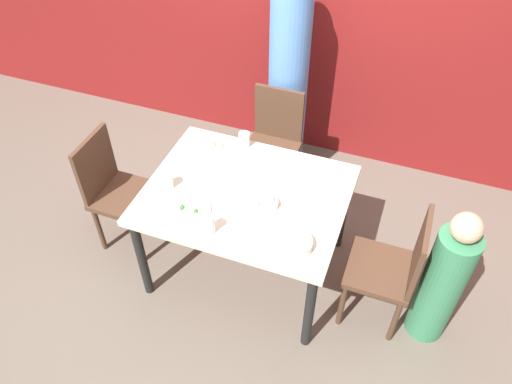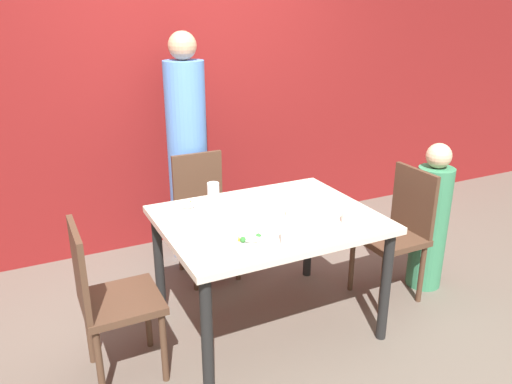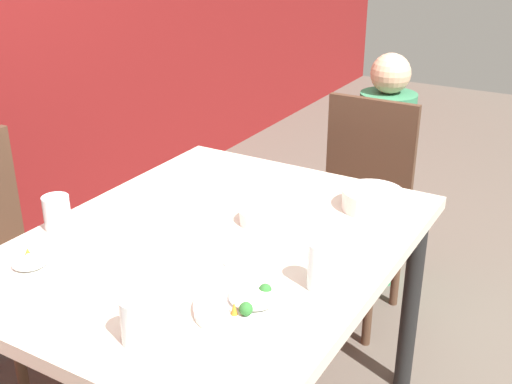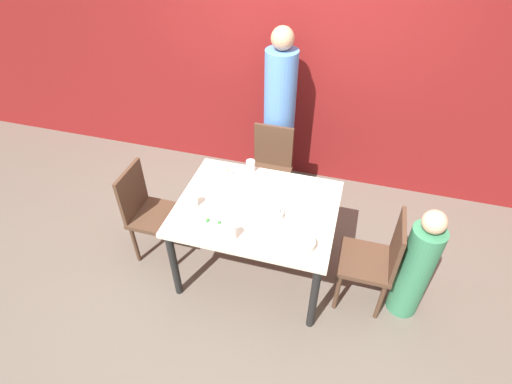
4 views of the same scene
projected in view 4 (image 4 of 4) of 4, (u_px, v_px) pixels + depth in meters
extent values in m
plane|color=#60564C|center=(257.00, 267.00, 3.59)|extent=(10.00, 10.00, 0.00)
cube|color=maroon|center=(300.00, 57.00, 3.82)|extent=(10.00, 0.06, 2.70)
cube|color=beige|center=(257.00, 208.00, 3.12)|extent=(1.24, 0.98, 0.04)
cylinder|color=black|center=(174.00, 265.00, 3.16)|extent=(0.06, 0.06, 0.71)
cylinder|color=black|center=(314.00, 298.00, 2.93)|extent=(0.06, 0.06, 0.71)
cylinder|color=black|center=(212.00, 196.00, 3.79)|extent=(0.06, 0.06, 0.71)
cylinder|color=black|center=(330.00, 219.00, 3.56)|extent=(0.06, 0.06, 0.71)
cube|color=#4C3323|center=(268.00, 176.00, 3.88)|extent=(0.40, 0.40, 0.04)
cube|color=#4C3323|center=(274.00, 146.00, 3.86)|extent=(0.38, 0.03, 0.44)
cylinder|color=#4C3323|center=(247.00, 202.00, 3.94)|extent=(0.04, 0.04, 0.42)
cylinder|color=#4C3323|center=(280.00, 208.00, 3.87)|extent=(0.04, 0.04, 0.42)
cylinder|color=#4C3323|center=(257.00, 182.00, 4.18)|extent=(0.04, 0.04, 0.42)
cylinder|color=#4C3323|center=(287.00, 187.00, 4.11)|extent=(0.04, 0.04, 0.42)
cube|color=#4C3323|center=(365.00, 261.00, 3.07)|extent=(0.40, 0.40, 0.04)
cube|color=#4C3323|center=(397.00, 245.00, 2.88)|extent=(0.03, 0.38, 0.44)
cylinder|color=#4C3323|center=(342.00, 260.00, 3.38)|extent=(0.04, 0.04, 0.42)
cylinder|color=#4C3323|center=(337.00, 292.00, 3.14)|extent=(0.04, 0.04, 0.42)
cylinder|color=#4C3323|center=(382.00, 269.00, 3.31)|extent=(0.04, 0.04, 0.42)
cylinder|color=#4C3323|center=(380.00, 301.00, 3.07)|extent=(0.04, 0.04, 0.42)
cube|color=#4C3323|center=(156.00, 216.00, 3.45)|extent=(0.40, 0.40, 0.04)
cube|color=#4C3323|center=(132.00, 191.00, 3.34)|extent=(0.03, 0.38, 0.44)
cylinder|color=#4C3323|center=(169.00, 252.00, 3.45)|extent=(0.04, 0.04, 0.42)
cylinder|color=#4C3323|center=(185.00, 226.00, 3.69)|extent=(0.04, 0.04, 0.42)
cylinder|color=#4C3323|center=(135.00, 244.00, 3.52)|extent=(0.04, 0.04, 0.42)
cylinder|color=#4C3323|center=(153.00, 219.00, 3.76)|extent=(0.04, 0.04, 0.42)
cylinder|color=#5184D1|center=(279.00, 127.00, 3.95)|extent=(0.30, 0.30, 1.54)
sphere|color=tan|center=(283.00, 38.00, 3.38)|extent=(0.20, 0.20, 0.20)
cylinder|color=#387F56|center=(414.00, 272.00, 3.00)|extent=(0.24, 0.24, 0.89)
sphere|color=#DBAD89|center=(435.00, 222.00, 2.66)|extent=(0.17, 0.17, 0.17)
cylinder|color=silver|center=(302.00, 243.00, 2.77)|extent=(0.19, 0.19, 0.06)
cylinder|color=#BC5123|center=(302.00, 241.00, 2.75)|extent=(0.17, 0.17, 0.01)
cylinder|color=white|center=(214.00, 222.00, 2.96)|extent=(0.25, 0.25, 0.02)
ellipsoid|color=white|center=(216.00, 221.00, 2.94)|extent=(0.12, 0.12, 0.02)
sphere|color=#2D702D|center=(208.00, 221.00, 2.94)|extent=(0.03, 0.03, 0.03)
cone|color=orange|center=(208.00, 218.00, 2.96)|extent=(0.02, 0.02, 0.03)
sphere|color=#2D702D|center=(219.00, 223.00, 2.92)|extent=(0.03, 0.03, 0.03)
cylinder|color=white|center=(221.00, 172.00, 3.42)|extent=(0.21, 0.21, 0.02)
ellipsoid|color=white|center=(223.00, 172.00, 3.39)|extent=(0.09, 0.09, 0.02)
cone|color=orange|center=(225.00, 170.00, 3.40)|extent=(0.02, 0.02, 0.03)
cone|color=orange|center=(228.00, 170.00, 3.41)|extent=(0.02, 0.02, 0.03)
cylinder|color=white|center=(274.00, 214.00, 3.01)|extent=(0.14, 0.14, 0.04)
cylinder|color=white|center=(274.00, 212.00, 3.00)|extent=(0.12, 0.12, 0.01)
cylinder|color=silver|center=(232.00, 232.00, 2.81)|extent=(0.07, 0.07, 0.12)
cylinder|color=silver|center=(251.00, 166.00, 3.42)|extent=(0.08, 0.08, 0.10)
cylinder|color=silver|center=(194.00, 200.00, 3.08)|extent=(0.07, 0.07, 0.11)
cube|color=silver|center=(289.00, 203.00, 3.13)|extent=(0.17, 0.09, 0.01)
cube|color=silver|center=(247.00, 218.00, 3.00)|extent=(0.17, 0.10, 0.01)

